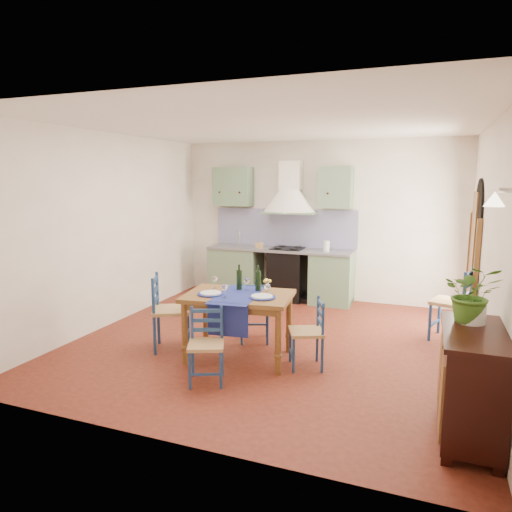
% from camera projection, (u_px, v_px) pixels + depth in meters
% --- Properties ---
extents(floor, '(5.00, 5.00, 0.00)m').
position_uv_depth(floor, '(271.00, 342.00, 6.05)').
color(floor, '#4F1810').
rests_on(floor, ground).
extents(back_wall, '(5.00, 0.96, 2.80)m').
position_uv_depth(back_wall, '(288.00, 241.00, 8.15)').
color(back_wall, white).
rests_on(back_wall, ground).
extents(right_wall, '(0.26, 5.00, 2.80)m').
position_uv_depth(right_wall, '(486.00, 250.00, 5.21)').
color(right_wall, white).
rests_on(right_wall, ground).
extents(left_wall, '(0.04, 5.00, 2.80)m').
position_uv_depth(left_wall, '(111.00, 230.00, 6.69)').
color(left_wall, white).
rests_on(left_wall, ground).
extents(ceiling, '(5.00, 5.00, 0.01)m').
position_uv_depth(ceiling, '(273.00, 124.00, 5.58)').
color(ceiling, white).
rests_on(ceiling, back_wall).
extents(dining_table, '(1.33, 1.03, 1.11)m').
position_uv_depth(dining_table, '(239.00, 302.00, 5.40)').
color(dining_table, brown).
rests_on(dining_table, ground).
extents(chair_near, '(0.49, 0.49, 0.79)m').
position_uv_depth(chair_near, '(206.00, 345.00, 4.82)').
color(chair_near, navy).
rests_on(chair_near, ground).
extents(chair_far, '(0.50, 0.50, 0.84)m').
position_uv_depth(chair_far, '(255.00, 310.00, 6.02)').
color(chair_far, navy).
rests_on(chair_far, ground).
extents(chair_left, '(0.60, 0.60, 0.96)m').
position_uv_depth(chair_left, '(169.00, 311.00, 5.74)').
color(chair_left, navy).
rests_on(chair_left, ground).
extents(chair_right, '(0.49, 0.49, 0.80)m').
position_uv_depth(chair_right, '(309.00, 332.00, 5.19)').
color(chair_right, navy).
rests_on(chair_right, ground).
extents(chair_spare, '(0.58, 0.58, 0.99)m').
position_uv_depth(chair_spare, '(454.00, 303.00, 6.03)').
color(chair_spare, navy).
rests_on(chair_spare, ground).
extents(sideboard, '(0.50, 1.05, 0.94)m').
position_uv_depth(sideboard, '(471.00, 381.00, 3.73)').
color(sideboard, black).
rests_on(sideboard, ground).
extents(potted_plant, '(0.46, 0.41, 0.50)m').
position_uv_depth(potted_plant, '(472.00, 294.00, 3.83)').
color(potted_plant, '#3C6D20').
rests_on(potted_plant, sideboard).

